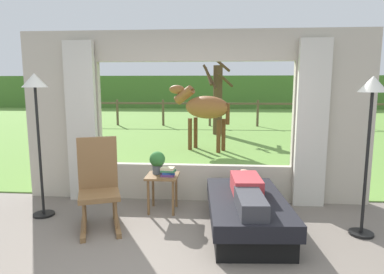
% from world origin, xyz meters
% --- Properties ---
extents(back_wall_with_window, '(5.20, 0.12, 2.55)m').
position_xyz_m(back_wall_with_window, '(0.00, 2.26, 1.25)').
color(back_wall_with_window, '#BCB29E').
rests_on(back_wall_with_window, ground_plane).
extents(curtain_panel_left, '(0.44, 0.10, 2.40)m').
position_xyz_m(curtain_panel_left, '(-1.69, 2.12, 1.20)').
color(curtain_panel_left, beige).
rests_on(curtain_panel_left, ground_plane).
extents(curtain_panel_right, '(0.44, 0.10, 2.40)m').
position_xyz_m(curtain_panel_right, '(1.69, 2.12, 1.20)').
color(curtain_panel_right, beige).
rests_on(curtain_panel_right, ground_plane).
extents(outdoor_pasture_lawn, '(36.00, 21.68, 0.02)m').
position_xyz_m(outdoor_pasture_lawn, '(0.00, 13.16, 0.01)').
color(outdoor_pasture_lawn, olive).
rests_on(outdoor_pasture_lawn, ground_plane).
extents(distant_hill_ridge, '(36.00, 2.00, 2.40)m').
position_xyz_m(distant_hill_ridge, '(0.00, 23.00, 1.20)').
color(distant_hill_ridge, '#4A7730').
rests_on(distant_hill_ridge, ground_plane).
extents(recliner_sofa, '(1.01, 1.76, 0.42)m').
position_xyz_m(recliner_sofa, '(0.71, 1.16, 0.22)').
color(recliner_sofa, black).
rests_on(recliner_sofa, ground_plane).
extents(reclining_person, '(0.38, 1.44, 0.22)m').
position_xyz_m(reclining_person, '(0.71, 1.11, 0.52)').
color(reclining_person, '#B23338').
rests_on(reclining_person, recliner_sofa).
extents(rocking_chair, '(0.67, 0.80, 1.12)m').
position_xyz_m(rocking_chair, '(-1.11, 1.15, 0.55)').
color(rocking_chair, brown).
rests_on(rocking_chair, ground_plane).
extents(side_table, '(0.44, 0.44, 0.52)m').
position_xyz_m(side_table, '(-0.41, 1.73, 0.43)').
color(side_table, brown).
rests_on(side_table, ground_plane).
extents(potted_plant, '(0.22, 0.22, 0.32)m').
position_xyz_m(potted_plant, '(-0.49, 1.79, 0.70)').
color(potted_plant, '#4C5156').
rests_on(potted_plant, side_table).
extents(book_stack, '(0.21, 0.16, 0.12)m').
position_xyz_m(book_stack, '(-0.32, 1.68, 0.58)').
color(book_stack, '#59336B').
rests_on(book_stack, side_table).
extents(floor_lamp_left, '(0.32, 0.32, 1.91)m').
position_xyz_m(floor_lamp_left, '(-2.00, 1.43, 1.54)').
color(floor_lamp_left, black).
rests_on(floor_lamp_left, ground_plane).
extents(floor_lamp_right, '(0.32, 0.32, 1.86)m').
position_xyz_m(floor_lamp_right, '(2.07, 1.15, 1.50)').
color(floor_lamp_right, black).
rests_on(floor_lamp_right, ground_plane).
extents(horse, '(1.78, 1.08, 1.73)m').
position_xyz_m(horse, '(-0.03, 6.19, 1.16)').
color(horse, brown).
rests_on(horse, outdoor_pasture_lawn).
extents(pasture_tree, '(1.17, 0.92, 3.03)m').
position_xyz_m(pasture_tree, '(0.31, 9.10, 1.34)').
color(pasture_tree, '#4C3823').
rests_on(pasture_tree, outdoor_pasture_lawn).
extents(pasture_fence_line, '(16.10, 0.10, 1.10)m').
position_xyz_m(pasture_fence_line, '(0.00, 11.53, 0.74)').
color(pasture_fence_line, brown).
rests_on(pasture_fence_line, outdoor_pasture_lawn).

